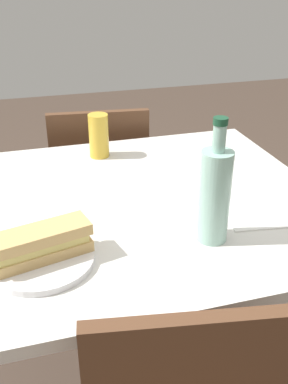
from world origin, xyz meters
TOP-DOWN VIEW (x-y plane):
  - dining_table at (0.00, 0.00)m, footprint 0.98×0.90m
  - chair_far at (-0.01, 0.65)m, footprint 0.44×0.44m
  - plate_near at (-0.29, -0.22)m, footprint 0.23×0.23m
  - baguette_sandwich_near at (-0.29, -0.22)m, footprint 0.23×0.12m
  - knife_near at (-0.31, -0.18)m, footprint 0.16×0.10m
  - water_bottle at (0.10, -0.23)m, footprint 0.07×0.07m
  - beer_glass at (-0.06, 0.33)m, footprint 0.06×0.06m
  - paper_napkin at (0.24, -0.17)m, footprint 0.16×0.16m

SIDE VIEW (x-z plane):
  - chair_far at x=-0.01m, z-range 0.06..0.92m
  - dining_table at x=0.00m, z-range 0.26..1.04m
  - paper_napkin at x=0.24m, z-range 0.78..0.78m
  - plate_near at x=-0.29m, z-range 0.78..0.79m
  - knife_near at x=-0.31m, z-range 0.79..0.80m
  - baguette_sandwich_near at x=-0.29m, z-range 0.79..0.86m
  - beer_glass at x=-0.06m, z-range 0.78..0.92m
  - water_bottle at x=0.10m, z-range 0.75..1.04m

